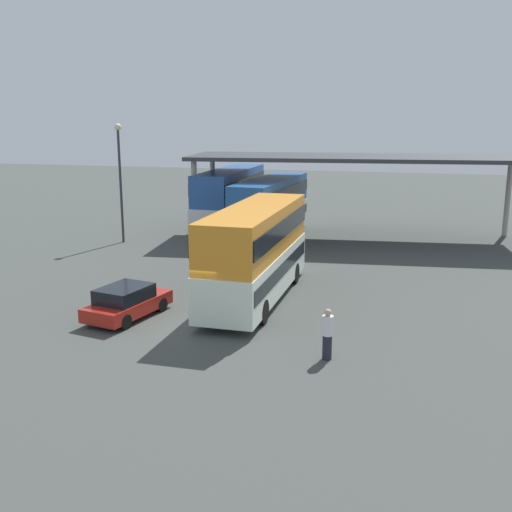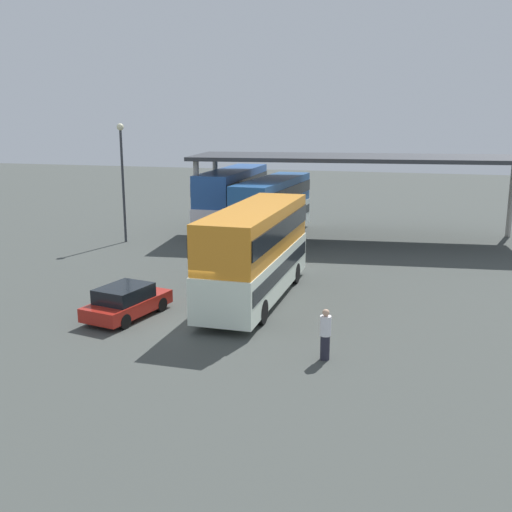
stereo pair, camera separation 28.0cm
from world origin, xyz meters
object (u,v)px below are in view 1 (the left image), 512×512
double_decker_near_canopy (230,197)px  pedestrian_waiting (327,334)px  lamppost_tall (120,168)px  parked_hatchback (127,302)px  double_decker_main (256,249)px  double_decker_mid_row (271,206)px

double_decker_near_canopy → pedestrian_waiting: double_decker_near_canopy is taller
double_decker_near_canopy → lamppost_tall: size_ratio=1.47×
parked_hatchback → pedestrian_waiting: (8.51, -2.16, 0.22)m
parked_hatchback → lamppost_tall: bearing=39.2°
double_decker_main → pedestrian_waiting: (4.09, -5.99, -1.40)m
parked_hatchback → double_decker_near_canopy: (-1.74, 19.69, 1.72)m
double_decker_main → double_decker_mid_row: double_decker_main is taller
parked_hatchback → pedestrian_waiting: bearing=-92.9°
double_decker_main → lamppost_tall: bearing=50.0°
parked_hatchback → double_decker_near_canopy: bearing=16.4°
double_decker_main → double_decker_near_canopy: double_decker_near_canopy is taller
double_decker_main → pedestrian_waiting: double_decker_main is taller
parked_hatchback → lamppost_tall: 16.09m
double_decker_mid_row → pedestrian_waiting: (6.74, -19.62, -1.32)m
lamppost_tall → double_decker_main: bearing=-40.3°
double_decker_near_canopy → double_decker_main: bearing=-160.0°
double_decker_near_canopy → lamppost_tall: (-5.52, -5.93, 2.42)m
double_decker_main → parked_hatchback: 6.07m
lamppost_tall → double_decker_mid_row: bearing=22.3°
double_decker_mid_row → lamppost_tall: size_ratio=1.42×
parked_hatchback → double_decker_mid_row: 17.62m
parked_hatchback → double_decker_main: bearing=-37.7°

